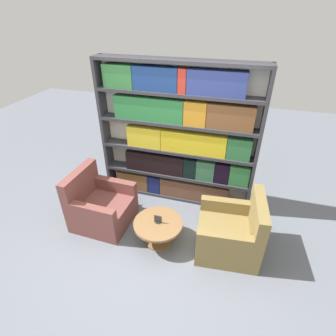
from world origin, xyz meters
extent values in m
plane|color=slate|center=(0.00, 0.00, 0.00)|extent=(14.00, 14.00, 0.00)
cube|color=silver|center=(0.00, 1.51, 1.20)|extent=(2.60, 0.05, 2.40)
cube|color=#333338|center=(-1.28, 1.39, 1.20)|extent=(0.05, 0.30, 2.40)
cube|color=#333338|center=(1.28, 1.39, 1.20)|extent=(0.05, 0.30, 2.40)
cube|color=#333338|center=(0.00, 1.39, 0.03)|extent=(2.50, 0.30, 0.05)
cube|color=#333338|center=(0.00, 1.39, 0.48)|extent=(2.50, 0.30, 0.05)
cube|color=#333338|center=(0.00, 1.39, 0.96)|extent=(2.50, 0.30, 0.05)
cube|color=#333338|center=(0.00, 1.39, 1.44)|extent=(2.50, 0.30, 0.05)
cube|color=#333338|center=(0.00, 1.39, 1.92)|extent=(2.50, 0.30, 0.05)
cube|color=#333338|center=(0.00, 1.39, 2.37)|extent=(2.50, 0.30, 0.05)
cube|color=brown|center=(-0.81, 1.36, 0.22)|extent=(0.60, 0.20, 0.34)
cube|color=navy|center=(-0.39, 1.36, 0.22)|extent=(0.23, 0.20, 0.34)
cube|color=brown|center=(0.34, 1.36, 0.22)|extent=(1.21, 0.20, 0.34)
cube|color=black|center=(-0.37, 1.36, 0.68)|extent=(1.04, 0.20, 0.36)
cube|color=black|center=(0.26, 1.36, 0.68)|extent=(0.21, 0.20, 0.36)
cube|color=#346646|center=(0.52, 1.36, 0.68)|extent=(0.30, 0.20, 0.36)
cube|color=black|center=(0.80, 1.36, 0.68)|extent=(0.23, 0.20, 0.36)
cube|color=#30773E|center=(1.08, 1.36, 0.68)|extent=(0.31, 0.20, 0.36)
cube|color=gold|center=(-0.54, 1.36, 1.16)|extent=(0.59, 0.20, 0.35)
cube|color=gold|center=(0.29, 1.36, 1.16)|extent=(1.05, 0.20, 0.35)
cube|color=#2A6739|center=(1.01, 1.36, 1.16)|extent=(0.36, 0.20, 0.35)
cube|color=#2A773B|center=(-0.44, 1.36, 1.65)|extent=(1.13, 0.20, 0.37)
cube|color=orange|center=(0.30, 1.36, 1.65)|extent=(0.34, 0.20, 0.37)
cube|color=brown|center=(0.82, 1.36, 1.65)|extent=(0.68, 0.20, 0.37)
cube|color=#306E37|center=(-0.91, 1.36, 2.12)|extent=(0.48, 0.20, 0.35)
cube|color=navy|center=(-0.32, 1.36, 2.12)|extent=(0.68, 0.20, 0.35)
cube|color=#B53023|center=(0.09, 1.36, 2.12)|extent=(0.12, 0.20, 0.35)
cube|color=navy|center=(0.57, 1.36, 2.12)|extent=(0.82, 0.20, 0.35)
cube|color=brown|center=(-0.93, 0.40, 0.20)|extent=(0.87, 0.85, 0.40)
cube|color=brown|center=(-1.28, 0.41, 0.65)|extent=(0.17, 0.82, 0.51)
cube|color=brown|center=(-0.87, 0.05, 0.50)|extent=(0.71, 0.14, 0.21)
cube|color=brown|center=(-0.85, 0.75, 0.50)|extent=(0.71, 0.14, 0.21)
cube|color=olive|center=(1.03, 0.40, 0.20)|extent=(0.92, 0.90, 0.40)
cube|color=olive|center=(1.38, 0.43, 0.65)|extent=(0.22, 0.83, 0.51)
cube|color=olive|center=(0.93, 0.74, 0.50)|extent=(0.71, 0.19, 0.21)
cube|color=olive|center=(0.99, 0.04, 0.50)|extent=(0.71, 0.19, 0.21)
cylinder|color=brown|center=(0.05, 0.23, 0.17)|extent=(0.13, 0.13, 0.35)
cylinder|color=brown|center=(0.05, 0.23, 0.01)|extent=(0.39, 0.39, 0.03)
cylinder|color=brown|center=(0.05, 0.23, 0.37)|extent=(0.71, 0.71, 0.04)
cube|color=black|center=(0.05, 0.23, 0.39)|extent=(0.07, 0.06, 0.01)
cube|color=#2D2D2D|center=(0.05, 0.23, 0.45)|extent=(0.11, 0.01, 0.13)
camera|label=1|loc=(0.96, -2.38, 3.04)|focal=28.00mm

